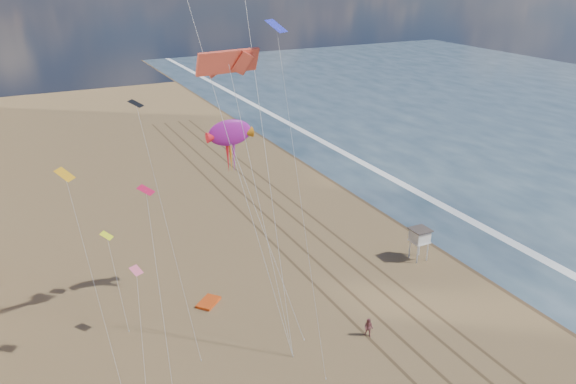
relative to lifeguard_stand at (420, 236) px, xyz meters
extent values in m
plane|color=#42301E|center=(7.81, 16.35, -2.74)|extent=(260.00, 260.00, 0.00)
plane|color=white|center=(12.01, 16.35, -2.74)|extent=(260.00, 260.00, 0.00)
cube|color=brown|center=(-12.39, 6.35, -2.73)|extent=(0.28, 120.00, 0.01)
cube|color=brown|center=(-9.99, 6.35, -2.73)|extent=(0.28, 120.00, 0.01)
cube|color=brown|center=(-7.19, 6.35, -2.73)|extent=(0.28, 120.00, 0.01)
cube|color=brown|center=(-4.99, 6.35, -2.73)|extent=(0.28, 120.00, 0.01)
cylinder|color=white|center=(-0.66, -0.66, -1.76)|extent=(0.13, 0.13, 1.97)
cylinder|color=white|center=(0.66, -0.66, -1.76)|extent=(0.13, 0.13, 1.97)
cylinder|color=white|center=(-0.66, 0.66, -1.76)|extent=(0.13, 0.13, 1.97)
cylinder|color=white|center=(0.66, 0.66, -1.76)|extent=(0.13, 0.13, 1.97)
cube|color=white|center=(0.00, 0.00, -0.61)|extent=(1.75, 1.75, 0.13)
cube|color=white|center=(0.00, 0.00, 0.05)|extent=(1.64, 1.64, 1.20)
cube|color=#473D38|center=(0.00, 0.00, 0.76)|extent=(1.97, 1.97, 0.11)
cube|color=#E24913|center=(-22.85, 1.85, -2.61)|extent=(2.69, 2.62, 0.26)
ellipsoid|color=#A91A9F|center=(-19.95, 2.16, 13.29)|extent=(4.16, 0.78, 2.47)
cone|color=red|center=(-21.43, 2.16, 13.11)|extent=(1.12, 0.93, 0.93)
cone|color=orange|center=(-18.46, 2.16, 13.11)|extent=(1.12, 0.93, 0.93)
cylinder|color=silver|center=(-18.69, -2.41, 4.81)|extent=(0.03, 0.03, 17.84)
imported|color=#924A50|center=(-12.30, -8.89, -1.88)|extent=(1.01, 1.06, 1.72)
cube|color=#FC5238|center=(-21.53, -2.39, 20.02)|extent=(5.09, 1.68, 1.73)
plane|color=black|center=(-26.97, 5.19, 15.91)|extent=(1.59, 1.60, 0.49)
plane|color=#F35E81|center=(-29.31, 0.11, 3.37)|extent=(1.31, 1.25, 0.47)
plane|color=#2931DA|center=(-17.93, -2.97, 22.42)|extent=(2.02, 1.95, 0.84)
plane|color=#EAF219|center=(-30.45, 7.04, 3.68)|extent=(1.42, 1.45, 0.55)
plane|color=orange|center=(-33.43, 2.03, 11.78)|extent=(1.74, 1.78, 0.81)
plane|color=#C1123D|center=(-28.78, -4.63, 12.09)|extent=(1.49, 1.51, 0.48)
camera|label=1|loc=(-35.90, -41.25, 26.66)|focal=35.00mm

